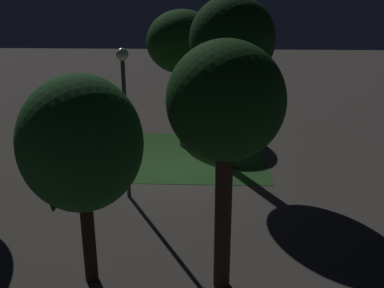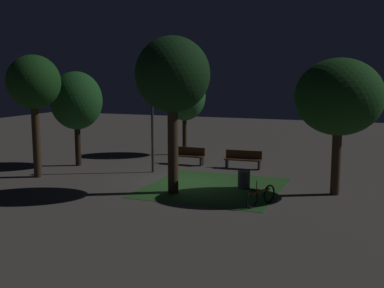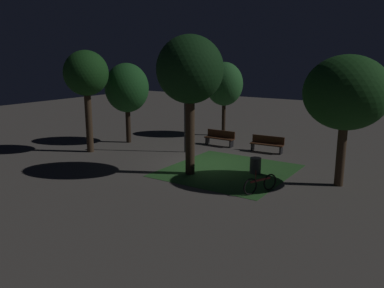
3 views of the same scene
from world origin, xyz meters
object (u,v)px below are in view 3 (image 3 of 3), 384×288
object	(u,v)px
tree_right_canopy	(127,88)
lamp_post_plaza_west	(185,94)
bench_front_left	(220,137)
trash_bin	(255,166)
tree_lawn_side	(346,93)
tree_back_left	(190,71)
bench_near_trees	(267,143)
tree_near_wall	(86,75)
bicycle	(260,184)
tree_back_right	(224,84)

from	to	relation	value
tree_right_canopy	lamp_post_plaza_west	bearing A→B (deg)	178.04
bench_front_left	trash_bin	xyz separation A→B (m)	(-4.06, 3.97, -0.13)
tree_lawn_side	trash_bin	bearing A→B (deg)	5.14
bench_front_left	trash_bin	size ratio (longest dim) A/B	2.54
tree_back_left	bench_near_trees	bearing A→B (deg)	-102.78
tree_right_canopy	tree_lawn_side	bearing A→B (deg)	173.86
tree_right_canopy	trash_bin	distance (m)	9.71
tree_near_wall	tree_lawn_side	distance (m)	12.84
trash_bin	bicycle	world-z (taller)	bicycle
tree_near_wall	bench_near_trees	bearing A→B (deg)	-147.13
lamp_post_plaza_west	tree_lawn_side	bearing A→B (deg)	171.75
tree_lawn_side	bicycle	xyz separation A→B (m)	(2.30, 2.55, -3.38)
bench_front_left	tree_near_wall	xyz separation A→B (m)	(5.16, 5.24, 3.68)
tree_right_canopy	tree_lawn_side	xyz separation A→B (m)	(-12.62, 1.36, 0.45)
tree_right_canopy	lamp_post_plaza_west	xyz separation A→B (m)	(-4.27, 0.15, -0.13)
tree_back_right	bicycle	size ratio (longest dim) A/B	3.05
tree_right_canopy	bench_front_left	bearing A→B (deg)	-155.56
tree_right_canopy	bicycle	world-z (taller)	tree_right_canopy
bench_near_trees	tree_back_right	bearing A→B (deg)	-33.12
bench_front_left	tree_right_canopy	size ratio (longest dim) A/B	0.38
bench_near_trees	bench_front_left	bearing A→B (deg)	-0.00
bench_near_trees	tree_right_canopy	size ratio (longest dim) A/B	0.39
tree_near_wall	bicycle	bearing A→B (deg)	174.72
tree_right_canopy	tree_back_right	bearing A→B (deg)	-126.57
lamp_post_plaza_west	tree_near_wall	bearing A→B (deg)	32.59
tree_near_wall	tree_back_left	bearing A→B (deg)	176.61
tree_lawn_side	trash_bin	xyz separation A→B (m)	(3.52, 0.32, -3.36)
tree_back_right	trash_bin	bearing A→B (deg)	128.45
bench_near_trees	tree_back_right	world-z (taller)	tree_back_right
trash_bin	lamp_post_plaza_west	bearing A→B (deg)	-17.53
tree_lawn_side	bicycle	size ratio (longest dim) A/B	3.33
tree_back_left	tree_lawn_side	bearing A→B (deg)	-161.33
bench_near_trees	tree_near_wall	size ratio (longest dim) A/B	0.34
bench_near_trees	tree_back_right	xyz separation A→B (m)	(4.24, -2.77, 2.86)
trash_bin	tree_lawn_side	bearing A→B (deg)	-174.86
tree_back_right	trash_bin	size ratio (longest dim) A/B	6.72
tree_back_right	bicycle	bearing A→B (deg)	126.18
trash_bin	tree_right_canopy	bearing A→B (deg)	-10.42
tree_back_left	tree_lawn_side	world-z (taller)	tree_back_left
tree_right_canopy	lamp_post_plaza_west	distance (m)	4.27
tree_lawn_side	tree_right_canopy	bearing A→B (deg)	-6.14
bench_front_left	tree_near_wall	bearing A→B (deg)	45.44
bench_front_left	tree_lawn_side	bearing A→B (deg)	154.25
bench_near_trees	tree_back_right	distance (m)	5.82
bench_near_trees	bicycle	xyz separation A→B (m)	(-2.32, 6.21, -0.14)
tree_back_left	tree_lawn_side	xyz separation A→B (m)	(-5.90, -1.99, -0.79)
tree_back_left	bicycle	size ratio (longest dim) A/B	3.86
tree_near_wall	tree_lawn_side	bearing A→B (deg)	-172.89
tree_back_right	lamp_post_plaza_west	distance (m)	5.24
tree_lawn_side	bench_near_trees	bearing A→B (deg)	-38.31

